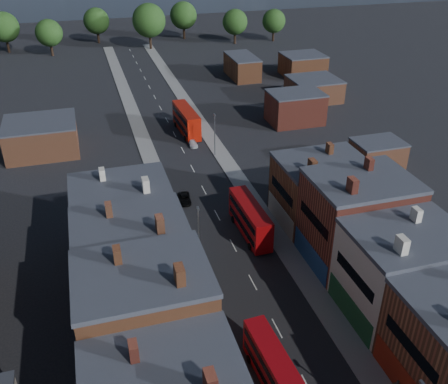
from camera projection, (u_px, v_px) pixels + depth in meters
pavement_west at (162, 189)px, 81.01m from camera, size 3.00×200.00×0.12m
pavement_east at (238, 179)px, 84.20m from camera, size 3.00×200.00×0.12m
lamp_post_2 at (199, 231)px, 62.36m from camera, size 0.25×0.70×8.12m
lamp_post_3 at (215, 132)px, 89.92m from camera, size 0.25×0.70×8.12m
bus_0 at (273, 367)px, 46.89m from camera, size 2.87×9.81×4.19m
bus_1 at (250, 219)px, 68.79m from camera, size 2.99×11.06×4.75m
bus_2 at (186, 120)px, 100.18m from camera, size 3.46×12.04×5.15m
car_2 at (185, 199)px, 77.47m from camera, size 2.26×4.17×1.11m
car_3 at (192, 143)px, 95.97m from camera, size 1.59×3.80×1.09m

